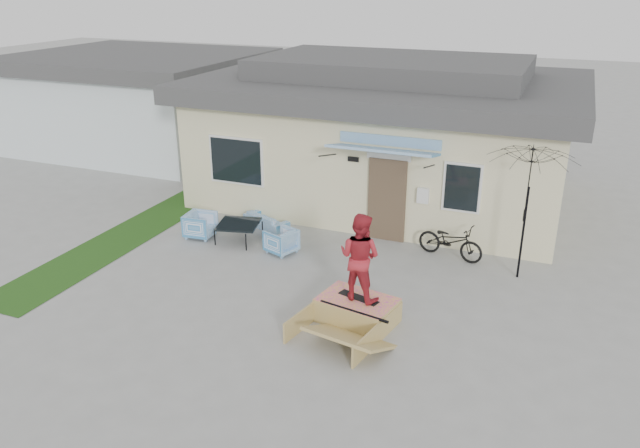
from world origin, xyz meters
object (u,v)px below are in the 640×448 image
at_px(armchair_left, 200,224).
at_px(armchair_right, 281,240).
at_px(patio_umbrella, 527,203).
at_px(skater, 360,255).
at_px(bicycle, 451,237).
at_px(coffee_table, 239,232).
at_px(loveseat, 266,218).
at_px(skateboard, 359,297).
at_px(skate_ramp, 357,310).

bearing_deg(armchair_left, armchair_right, -98.14).
relative_size(armchair_left, armchair_right, 1.07).
xyz_separation_m(patio_umbrella, skater, (-2.67, -3.09, -0.37)).
relative_size(bicycle, patio_umbrella, 0.70).
relative_size(armchair_left, coffee_table, 0.73).
relative_size(loveseat, skateboard, 1.58).
height_order(armchair_left, skate_ramp, armchair_left).
height_order(bicycle, patio_umbrella, patio_umbrella).
xyz_separation_m(patio_umbrella, skateboard, (-2.67, -3.09, -1.25)).
bearing_deg(skate_ramp, skateboard, 90.00).
relative_size(loveseat, skater, 0.77).
xyz_separation_m(skateboard, skater, (0.00, 0.00, 0.88)).
xyz_separation_m(coffee_table, skate_ramp, (4.00, -2.56, -0.00)).
height_order(coffee_table, skater, skater).
xyz_separation_m(loveseat, patio_umbrella, (6.47, -0.53, 1.49)).
distance_m(armchair_left, coffee_table, 1.05).
relative_size(armchair_right, coffee_table, 0.68).
distance_m(armchair_left, skateboard, 5.59).
bearing_deg(skateboard, armchair_left, 170.88).
bearing_deg(skater, armchair_left, -14.96).
xyz_separation_m(armchair_left, skate_ramp, (5.04, -2.44, -0.12)).
distance_m(bicycle, skater, 3.80).
bearing_deg(patio_umbrella, loveseat, 175.35).
bearing_deg(bicycle, skate_ramp, 176.70).
xyz_separation_m(skate_ramp, skateboard, (0.01, 0.05, 0.26)).
xyz_separation_m(armchair_right, skateboard, (2.74, -2.30, 0.17)).
bearing_deg(coffee_table, loveseat, 79.04).
xyz_separation_m(coffee_table, skateboard, (4.01, -2.51, 0.26)).
bearing_deg(armchair_right, skate_ramp, 69.62).
height_order(armchair_right, bicycle, bicycle).
bearing_deg(loveseat, bicycle, -158.41).
relative_size(patio_umbrella, skateboard, 2.75).
bearing_deg(coffee_table, bicycle, 11.45).
relative_size(armchair_left, skateboard, 0.85).
bearing_deg(armchair_right, armchair_left, -72.10).
height_order(skateboard, skater, skater).
distance_m(armchair_left, armchair_right, 2.32).
relative_size(skate_ramp, skater, 1.11).
distance_m(patio_umbrella, skater, 4.10).
xyz_separation_m(skate_ramp, skater, (0.01, 0.05, 1.14)).
distance_m(bicycle, skate_ramp, 3.76).
xyz_separation_m(armchair_left, armchair_right, (2.31, -0.10, -0.02)).
height_order(bicycle, skateboard, bicycle).
relative_size(armchair_right, skater, 0.39).
xyz_separation_m(loveseat, skateboard, (3.80, -3.61, 0.24)).
bearing_deg(loveseat, armchair_right, 151.38).
bearing_deg(patio_umbrella, bicycle, 164.15).
distance_m(loveseat, bicycle, 4.88).
relative_size(armchair_left, patio_umbrella, 0.31).
relative_size(coffee_table, patio_umbrella, 0.42).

